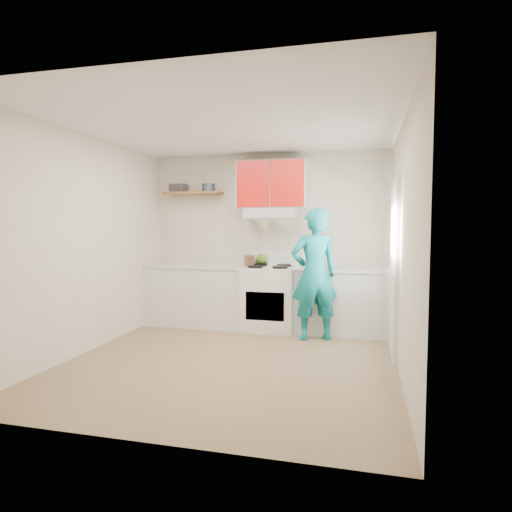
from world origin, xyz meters
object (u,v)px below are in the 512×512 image
(tin, at_px, (209,188))
(crock, at_px, (249,261))
(stove, at_px, (270,298))
(kettle, at_px, (262,259))
(person, at_px, (314,274))

(tin, xyz_separation_m, crock, (0.66, -0.08, -1.11))
(tin, distance_m, crock, 1.29)
(stove, relative_size, kettle, 4.48)
(tin, relative_size, person, 0.11)
(tin, bearing_deg, stove, -9.00)
(crock, xyz_separation_m, person, (1.02, -0.47, -0.12))
(tin, bearing_deg, crock, -6.98)
(stove, xyz_separation_m, person, (0.69, -0.40, 0.41))
(kettle, bearing_deg, crock, -142.99)
(crock, bearing_deg, stove, -13.02)
(tin, height_order, crock, tin)
(crock, bearing_deg, tin, 173.02)
(stove, xyz_separation_m, kettle, (-0.18, 0.26, 0.55))
(person, bearing_deg, crock, -47.32)
(stove, height_order, crock, crock)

